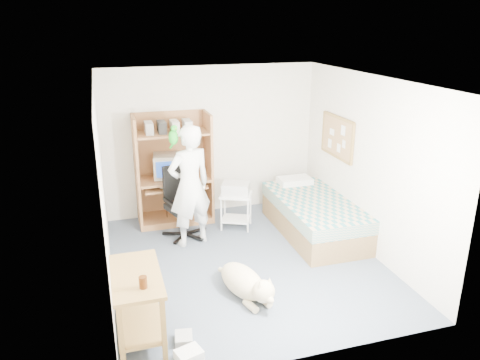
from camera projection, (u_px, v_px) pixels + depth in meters
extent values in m
plane|color=#454E5E|center=(246.00, 262.00, 6.49)|extent=(4.00, 4.00, 0.00)
cube|color=white|center=(211.00, 141.00, 7.89)|extent=(3.60, 0.02, 2.50)
cube|color=white|center=(368.00, 165.00, 6.57)|extent=(0.02, 4.00, 2.50)
cube|color=white|center=(103.00, 191.00, 5.59)|extent=(0.02, 4.00, 2.50)
cube|color=white|center=(247.00, 80.00, 5.67)|extent=(3.60, 4.00, 0.02)
cube|color=brown|center=(137.00, 173.00, 7.39)|extent=(0.04, 0.60, 1.80)
cube|color=brown|center=(209.00, 166.00, 7.70)|extent=(0.04, 0.60, 1.80)
cube|color=brown|center=(171.00, 164.00, 7.80)|extent=(1.20, 0.02, 1.80)
cube|color=brown|center=(174.00, 179.00, 7.59)|extent=(1.12, 0.60, 0.04)
cube|color=brown|center=(175.00, 186.00, 7.55)|extent=(1.00, 0.50, 0.03)
cube|color=brown|center=(172.00, 133.00, 7.35)|extent=(1.12, 0.55, 0.03)
cube|color=brown|center=(176.00, 218.00, 7.82)|extent=(1.12, 0.60, 0.10)
cube|color=brown|center=(314.00, 222.00, 7.32)|extent=(1.00, 2.00, 0.36)
cube|color=#2D777A|center=(315.00, 206.00, 7.23)|extent=(1.02, 2.02, 0.20)
cube|color=white|center=(295.00, 181.00, 7.91)|extent=(0.55, 0.35, 0.12)
cube|color=olive|center=(136.00, 276.00, 4.74)|extent=(0.50, 1.00, 0.04)
cube|color=olive|center=(121.00, 338.00, 4.40)|extent=(0.05, 0.05, 0.70)
cube|color=olive|center=(164.00, 331.00, 4.51)|extent=(0.05, 0.05, 0.70)
cube|color=olive|center=(117.00, 288.00, 5.22)|extent=(0.05, 0.05, 0.70)
cube|color=olive|center=(153.00, 283.00, 5.33)|extent=(0.05, 0.05, 0.70)
cube|color=olive|center=(140.00, 320.00, 4.91)|extent=(0.46, 0.92, 0.03)
cube|color=#9E7147|center=(337.00, 137.00, 7.31)|extent=(0.03, 0.90, 0.60)
cube|color=olive|center=(339.00, 117.00, 7.21)|extent=(0.04, 0.94, 0.04)
cube|color=olive|center=(336.00, 156.00, 7.41)|extent=(0.04, 0.94, 0.04)
cylinder|color=black|center=(185.00, 234.00, 7.26)|extent=(0.62, 0.62, 0.06)
cylinder|color=black|center=(185.00, 222.00, 7.20)|extent=(0.06, 0.06, 0.41)
cube|color=black|center=(184.00, 207.00, 7.12)|extent=(0.59, 0.59, 0.08)
cube|color=black|center=(176.00, 182.00, 7.19)|extent=(0.43, 0.19, 0.57)
cube|color=black|center=(169.00, 201.00, 6.93)|extent=(0.13, 0.31, 0.04)
cube|color=black|center=(199.00, 195.00, 7.20)|extent=(0.13, 0.31, 0.04)
imported|color=white|center=(190.00, 186.00, 6.76)|extent=(0.76, 0.62, 1.82)
ellipsoid|color=#138515|center=(173.00, 137.00, 6.49)|extent=(0.13, 0.13, 0.21)
sphere|color=#138515|center=(174.00, 128.00, 6.41)|extent=(0.09, 0.09, 0.09)
cone|color=#D94B13|center=(176.00, 129.00, 6.38)|extent=(0.05, 0.05, 0.04)
cylinder|color=#138515|center=(172.00, 145.00, 6.57)|extent=(0.07, 0.15, 0.13)
ellipsoid|color=#D0BD8C|center=(242.00, 281.00, 5.70)|extent=(0.58, 0.86, 0.36)
sphere|color=#D0BD8C|center=(264.00, 291.00, 5.32)|extent=(0.26, 0.26, 0.26)
cone|color=#D0BD8C|center=(260.00, 285.00, 5.23)|extent=(0.08, 0.08, 0.10)
cone|color=#D0BD8C|center=(270.00, 281.00, 5.30)|extent=(0.08, 0.08, 0.10)
ellipsoid|color=#D0BD8C|center=(269.00, 299.00, 5.25)|extent=(0.12, 0.16, 0.09)
cylinder|color=#D0BD8C|center=(225.00, 271.00, 6.05)|extent=(0.13, 0.26, 0.13)
cube|color=white|center=(236.00, 195.00, 7.40)|extent=(0.60, 0.55, 0.04)
cube|color=white|center=(236.00, 219.00, 7.54)|extent=(0.55, 0.50, 0.03)
cylinder|color=white|center=(226.00, 217.00, 7.29)|extent=(0.03, 0.03, 0.56)
cylinder|color=white|center=(252.00, 214.00, 7.40)|extent=(0.03, 0.03, 0.56)
cylinder|color=white|center=(221.00, 209.00, 7.59)|extent=(0.03, 0.03, 0.56)
cylinder|color=white|center=(246.00, 206.00, 7.70)|extent=(0.03, 0.03, 0.56)
cube|color=#B7B6B1|center=(236.00, 188.00, 7.37)|extent=(0.52, 0.47, 0.18)
cube|color=beige|center=(166.00, 166.00, 7.54)|extent=(0.45, 0.47, 0.38)
cube|color=navy|center=(166.00, 170.00, 7.35)|extent=(0.32, 0.06, 0.26)
cube|color=beige|center=(174.00, 185.00, 7.50)|extent=(0.46, 0.19, 0.03)
cylinder|color=gold|center=(194.00, 173.00, 7.61)|extent=(0.08, 0.08, 0.12)
cylinder|color=#3F1E0A|center=(143.00, 282.00, 4.48)|extent=(0.08, 0.08, 0.12)
cube|color=white|center=(189.00, 355.00, 4.63)|extent=(0.30, 0.27, 0.10)
cube|color=#AEAEA9|center=(184.00, 338.00, 4.88)|extent=(0.21, 0.25, 0.08)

